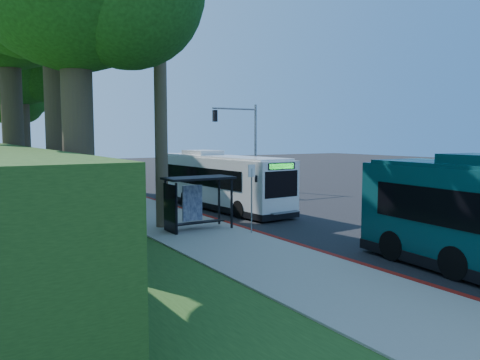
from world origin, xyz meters
TOP-DOWN VIEW (x-y plane):
  - ground at (0.00, 0.00)m, footprint 140.00×140.00m
  - sidewalk at (-7.30, 0.00)m, footprint 4.50×70.00m
  - red_curb at (-5.00, -4.00)m, footprint 0.25×30.00m
  - grass_verge at (-13.00, 5.00)m, footprint 8.00×70.00m
  - bus_shelter at (-7.26, -2.86)m, footprint 3.20×1.51m
  - stop_sign_pole at (-5.40, -5.00)m, footprint 0.35×0.06m
  - traffic_signal_pole at (3.78, 10.00)m, footprint 4.10×0.30m
  - tree_2 at (-11.89, 15.98)m, footprint 8.82×8.40m
  - tree_4 at (-11.40, 31.98)m, footprint 8.40×8.00m
  - tree_5 at (-10.41, 39.99)m, footprint 7.35×7.00m
  - white_bus at (-2.66, 2.96)m, footprint 3.30×11.94m
  - pickup at (0.79, 6.98)m, footprint 3.48×5.62m

SIDE VIEW (x-z plane):
  - ground at x=0.00m, z-range 0.00..0.00m
  - grass_verge at x=-13.00m, z-range 0.00..0.06m
  - sidewalk at x=-7.30m, z-range 0.00..0.12m
  - red_curb at x=-5.00m, z-range 0.00..0.13m
  - pickup at x=0.79m, z-range 0.00..1.45m
  - white_bus at x=-2.66m, z-range -0.04..3.47m
  - bus_shelter at x=-7.26m, z-range 0.53..3.08m
  - stop_sign_pole at x=-5.40m, z-range 0.50..3.67m
  - traffic_signal_pole at x=3.78m, z-range 0.92..7.92m
  - tree_5 at x=-10.41m, z-range 2.53..15.39m
  - tree_4 at x=-11.40m, z-range 2.66..16.80m
  - tree_2 at x=-11.89m, z-range 2.92..18.04m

